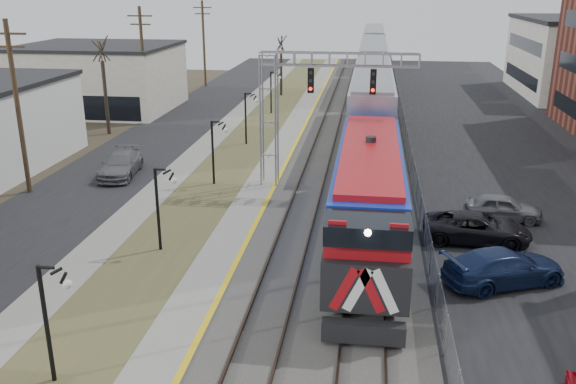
# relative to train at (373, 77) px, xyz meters

# --- Properties ---
(street_west) EXTENTS (7.00, 120.00, 0.04)m
(street_west) POSITION_rel_train_xyz_m (-17.00, -20.47, -2.90)
(street_west) COLOR black
(street_west) RESTS_ON ground
(sidewalk) EXTENTS (2.00, 120.00, 0.08)m
(sidewalk) POSITION_rel_train_xyz_m (-12.50, -20.47, -2.88)
(sidewalk) COLOR gray
(sidewalk) RESTS_ON ground
(grass_median) EXTENTS (4.00, 120.00, 0.06)m
(grass_median) POSITION_rel_train_xyz_m (-9.50, -20.47, -2.89)
(grass_median) COLOR #4E532C
(grass_median) RESTS_ON ground
(platform) EXTENTS (2.00, 120.00, 0.24)m
(platform) POSITION_rel_train_xyz_m (-6.50, -20.47, -2.80)
(platform) COLOR gray
(platform) RESTS_ON ground
(ballast_bed) EXTENTS (8.00, 120.00, 0.20)m
(ballast_bed) POSITION_rel_train_xyz_m (-1.50, -20.47, -2.82)
(ballast_bed) COLOR #595651
(ballast_bed) RESTS_ON ground
(parking_lot) EXTENTS (16.00, 120.00, 0.04)m
(parking_lot) POSITION_rel_train_xyz_m (10.50, -20.47, -2.90)
(parking_lot) COLOR black
(parking_lot) RESTS_ON ground
(platform_edge) EXTENTS (0.24, 120.00, 0.01)m
(platform_edge) POSITION_rel_train_xyz_m (-5.62, -20.47, -2.67)
(platform_edge) COLOR gold
(platform_edge) RESTS_ON platform
(track_near) EXTENTS (1.58, 120.00, 0.15)m
(track_near) POSITION_rel_train_xyz_m (-3.50, -20.47, -2.64)
(track_near) COLOR #2D2119
(track_near) RESTS_ON ballast_bed
(track_far) EXTENTS (1.58, 120.00, 0.15)m
(track_far) POSITION_rel_train_xyz_m (-0.00, -20.47, -2.64)
(track_far) COLOR #2D2119
(track_far) RESTS_ON ballast_bed
(train) EXTENTS (3.00, 85.85, 5.33)m
(train) POSITION_rel_train_xyz_m (0.00, 0.00, 0.00)
(train) COLOR #142EA6
(train) RESTS_ON ground
(signal_gantry) EXTENTS (9.00, 1.07, 8.15)m
(signal_gantry) POSITION_rel_train_xyz_m (-4.28, -27.47, 2.67)
(signal_gantry) COLOR gray
(signal_gantry) RESTS_ON ground
(lampposts) EXTENTS (0.14, 62.14, 4.00)m
(lampposts) POSITION_rel_train_xyz_m (-9.50, -37.18, -0.92)
(lampposts) COLOR black
(lampposts) RESTS_ON ground
(utility_poles) EXTENTS (0.28, 80.28, 10.00)m
(utility_poles) POSITION_rel_train_xyz_m (-20.00, -30.47, 2.08)
(utility_poles) COLOR #4C3823
(utility_poles) RESTS_ON ground
(fence) EXTENTS (0.04, 120.00, 1.60)m
(fence) POSITION_rel_train_xyz_m (2.70, -20.47, -2.12)
(fence) COLOR gray
(fence) RESTS_ON ground
(bare_trees) EXTENTS (12.30, 42.30, 5.95)m
(bare_trees) POSITION_rel_train_xyz_m (-18.16, -16.55, -0.22)
(bare_trees) COLOR #382D23
(bare_trees) RESTS_ON ground
(car_lot_c) EXTENTS (5.19, 2.63, 1.40)m
(car_lot_c) POSITION_rel_train_xyz_m (5.19, -34.51, -2.22)
(car_lot_c) COLOR black
(car_lot_c) RESTS_ON ground
(car_lot_d) EXTENTS (5.56, 4.02, 1.49)m
(car_lot_d) POSITION_rel_train_xyz_m (5.63, -38.83, -2.17)
(car_lot_d) COLOR #15244C
(car_lot_d) RESTS_ON ground
(car_lot_e) EXTENTS (4.08, 1.99, 1.34)m
(car_lot_e) POSITION_rel_train_xyz_m (7.02, -31.32, -2.25)
(car_lot_e) COLOR slate
(car_lot_e) RESTS_ON ground
(car_street_b) EXTENTS (2.73, 5.34, 1.48)m
(car_street_b) POSITION_rel_train_xyz_m (-15.88, -26.55, -2.18)
(car_street_b) COLOR slate
(car_street_b) RESTS_ON ground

